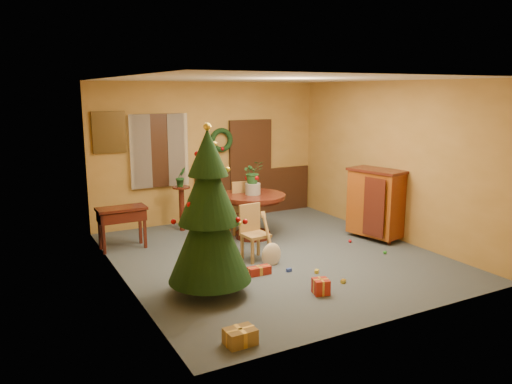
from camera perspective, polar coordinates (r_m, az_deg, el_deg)
room_envelope at (r=10.63m, az=-4.21°, el=2.81°), size 5.50×5.50×5.50m
dining_table at (r=9.30m, az=-0.36°, el=-1.77°), size 1.21×1.21×0.83m
urn at (r=9.22m, az=-0.36°, el=0.37°), size 0.28×0.28×0.21m
centerpiece_plant at (r=9.16m, az=-0.37°, el=2.28°), size 0.37×0.32×0.42m
chair_near at (r=8.17m, az=-0.34°, el=-4.37°), size 0.42×0.42×0.90m
chair_far at (r=9.57m, az=-1.62°, el=-1.52°), size 0.52×0.52×1.05m
guitar at (r=7.89m, az=1.78°, el=-5.53°), size 0.41×0.57×0.80m
plant_stand at (r=9.88m, az=-8.49°, el=-1.28°), size 0.34×0.34×0.88m
stand_plant at (r=9.78m, az=-8.58°, el=1.71°), size 0.25×0.22×0.38m
christmas_tree at (r=6.63m, az=-5.40°, el=-2.69°), size 1.12×1.12×2.32m
writing_desk at (r=8.96m, az=-15.09°, el=-2.84°), size 0.84×0.42×0.74m
sideboard at (r=9.48m, az=13.51°, el=-1.10°), size 0.76×1.12×1.31m
gift_a at (r=5.67m, az=-1.81°, el=-16.18°), size 0.34×0.25×0.18m
gift_b at (r=6.97m, az=7.42°, el=-10.66°), size 0.25×0.25×0.21m
gift_c at (r=7.28m, az=-3.73°, el=-9.82°), size 0.32×0.26×0.15m
gift_d at (r=7.60m, az=0.36°, el=-8.97°), size 0.36×0.15×0.13m
toy_a at (r=7.74m, az=3.78°, el=-8.89°), size 0.09×0.06×0.05m
toy_b at (r=8.79m, az=14.52°, el=-6.70°), size 0.06×0.06×0.06m
toy_c at (r=7.73m, az=6.95°, el=-9.00°), size 0.09×0.09×0.05m
toy_d at (r=9.28m, az=10.70°, el=-5.54°), size 0.06×0.06×0.06m
toy_e at (r=7.40m, az=9.94°, el=-10.03°), size 0.09×0.08×0.05m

